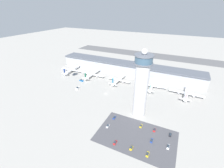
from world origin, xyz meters
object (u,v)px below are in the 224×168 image
(car_navy_sedan, at_px, (152,141))
(airplane_gate_charlie, at_px, (119,80))
(airplane_gate_alpha, at_px, (72,70))
(car_green_van, at_px, (108,126))
(airplane_gate_bravo, at_px, (92,74))
(service_truck_fuel, at_px, (78,88))
(car_white_wagon, at_px, (148,154))
(airplane_gate_delta, at_px, (152,85))
(car_yellow_taxi, at_px, (170,135))
(car_silver_sedan, at_px, (115,143))
(car_blue_compact, at_px, (114,118))
(control_tower, at_px, (141,85))
(car_black_suv, at_px, (131,148))
(car_red_hatchback, at_px, (168,147))
(car_maroon_suv, at_px, (141,126))
(car_grey_coupe, at_px, (154,130))
(service_truck_baggage, at_px, (81,81))
(service_truck_catering, at_px, (75,74))
(airplane_gate_echo, at_px, (186,93))

(car_navy_sedan, bearing_deg, airplane_gate_charlie, 127.62)
(airplane_gate_alpha, height_order, car_green_van, airplane_gate_alpha)
(airplane_gate_bravo, xyz_separation_m, service_truck_fuel, (3.27, -40.50, -3.27))
(car_white_wagon, bearing_deg, car_green_van, 161.20)
(airplane_gate_bravo, distance_m, airplane_gate_delta, 89.36)
(car_yellow_taxi, relative_size, car_green_van, 0.97)
(car_silver_sedan, bearing_deg, car_blue_compact, 116.09)
(control_tower, relative_size, airplane_gate_charlie, 1.81)
(car_black_suv, height_order, car_green_van, car_black_suv)
(airplane_gate_charlie, relative_size, service_truck_fuel, 4.80)
(car_red_hatchback, bearing_deg, control_tower, 137.81)
(car_navy_sedan, xyz_separation_m, car_green_van, (-38.97, -0.41, 0.02))
(airplane_gate_delta, height_order, car_red_hatchback, airplane_gate_delta)
(car_maroon_suv, bearing_deg, airplane_gate_charlie, 126.26)
(control_tower, relative_size, car_yellow_taxi, 15.55)
(car_grey_coupe, bearing_deg, airplane_gate_bravo, 146.45)
(car_silver_sedan, bearing_deg, car_green_van, 134.20)
(car_green_van, bearing_deg, car_yellow_taxi, 14.33)
(service_truck_baggage, bearing_deg, service_truck_catering, 148.05)
(service_truck_fuel, xyz_separation_m, car_white_wagon, (105.72, -57.92, -0.43))
(car_yellow_taxi, bearing_deg, airplane_gate_bravo, 149.39)
(airplane_gate_charlie, bearing_deg, car_blue_compact, -69.72)
(airplane_gate_delta, bearing_deg, service_truck_catering, -175.83)
(service_truck_catering, bearing_deg, car_white_wagon, -33.95)
(airplane_gate_bravo, relative_size, service_truck_catering, 4.54)
(service_truck_fuel, distance_m, car_red_hatchback, 126.44)
(airplane_gate_echo, xyz_separation_m, car_green_van, (-60.82, -85.34, -4.03))
(service_truck_baggage, xyz_separation_m, car_silver_sedan, (89.81, -79.38, -0.24))
(airplane_gate_bravo, height_order, service_truck_catering, airplane_gate_bravo)
(car_red_hatchback, height_order, car_grey_coupe, car_red_hatchback)
(service_truck_fuel, height_order, car_white_wagon, service_truck_fuel)
(service_truck_catering, relative_size, service_truck_fuel, 1.12)
(airplane_gate_alpha, bearing_deg, airplane_gate_echo, -0.25)
(airplane_gate_delta, height_order, car_silver_sedan, airplane_gate_delta)
(control_tower, xyz_separation_m, airplane_gate_charlie, (-45.59, 55.76, -28.28))
(service_truck_catering, relative_size, car_red_hatchback, 1.75)
(car_blue_compact, distance_m, car_maroon_suv, 26.23)
(car_green_van, bearing_deg, car_blue_compact, 87.86)
(car_navy_sedan, bearing_deg, car_yellow_taxi, 45.25)
(service_truck_catering, height_order, car_grey_coupe, service_truck_catering)
(airplane_gate_alpha, height_order, airplane_gate_bravo, airplane_gate_bravo)
(service_truck_baggage, distance_m, car_blue_compact, 93.07)
(control_tower, height_order, car_red_hatchback, control_tower)
(car_yellow_taxi, bearing_deg, service_truck_baggage, 157.78)
(airplane_gate_bravo, bearing_deg, car_maroon_suv, -36.79)
(airplane_gate_bravo, height_order, airplane_gate_echo, airplane_gate_echo)
(airplane_gate_bravo, relative_size, car_red_hatchback, 7.94)
(car_silver_sedan, bearing_deg, car_black_suv, 3.00)
(car_yellow_taxi, bearing_deg, airplane_gate_charlie, 137.32)
(airplane_gate_alpha, distance_m, airplane_gate_delta, 128.91)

